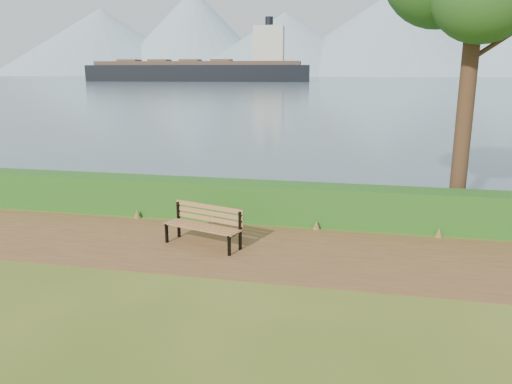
# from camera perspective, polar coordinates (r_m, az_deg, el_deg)

# --- Properties ---
(ground) EXTENTS (140.00, 140.00, 0.00)m
(ground) POSITION_cam_1_polar(r_m,az_deg,el_deg) (10.90, -2.57, -7.04)
(ground) COLOR #465C1A
(ground) RESTS_ON ground
(path) EXTENTS (40.00, 3.40, 0.01)m
(path) POSITION_cam_1_polar(r_m,az_deg,el_deg) (11.17, -2.18, -6.48)
(path) COLOR brown
(path) RESTS_ON ground
(hedge) EXTENTS (32.00, 0.85, 1.00)m
(hedge) POSITION_cam_1_polar(r_m,az_deg,el_deg) (13.16, 0.24, -1.07)
(hedge) COLOR #164814
(hedge) RESTS_ON ground
(water) EXTENTS (700.00, 510.00, 0.00)m
(water) POSITION_cam_1_polar(r_m,az_deg,el_deg) (269.90, 11.70, 12.62)
(water) COLOR #405467
(water) RESTS_ON ground
(mountains) EXTENTS (585.00, 190.00, 70.00)m
(mountains) POSITION_cam_1_polar(r_m,az_deg,el_deg) (416.76, 10.80, 16.76)
(mountains) COLOR #829BAD
(mountains) RESTS_ON ground
(bench) EXTENTS (1.90, 1.06, 0.91)m
(bench) POSITION_cam_1_polar(r_m,az_deg,el_deg) (11.29, -5.87, -3.52)
(bench) COLOR black
(bench) RESTS_ON ground
(cargo_ship) EXTENTS (81.09, 20.10, 24.36)m
(cargo_ship) POSITION_cam_1_polar(r_m,az_deg,el_deg) (186.31, -5.73, 13.58)
(cargo_ship) COLOR black
(cargo_ship) RESTS_ON ground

